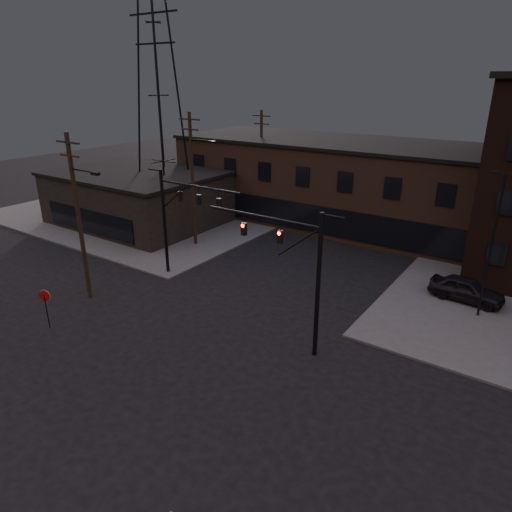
{
  "coord_description": "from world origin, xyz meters",
  "views": [
    {
      "loc": [
        15.89,
        -14.73,
        14.01
      ],
      "look_at": [
        0.62,
        7.43,
        3.5
      ],
      "focal_mm": 32.0,
      "sensor_mm": 36.0,
      "label": 1
    }
  ],
  "objects_px": {
    "traffic_signal_far": "(176,213)",
    "parked_car_lot_a": "(467,289)",
    "car_crossing": "(342,223)",
    "stop_sign": "(45,300)",
    "traffic_signal_near": "(299,266)"
  },
  "relations": [
    {
      "from": "parked_car_lot_a",
      "to": "traffic_signal_near",
      "type": "bearing_deg",
      "value": 153.88
    },
    {
      "from": "traffic_signal_near",
      "to": "parked_car_lot_a",
      "type": "relative_size",
      "value": 1.7
    },
    {
      "from": "traffic_signal_near",
      "to": "stop_sign",
      "type": "distance_m",
      "value": 15.17
    },
    {
      "from": "traffic_signal_near",
      "to": "stop_sign",
      "type": "height_order",
      "value": "traffic_signal_near"
    },
    {
      "from": "traffic_signal_far",
      "to": "parked_car_lot_a",
      "type": "height_order",
      "value": "traffic_signal_far"
    },
    {
      "from": "traffic_signal_far",
      "to": "car_crossing",
      "type": "xyz_separation_m",
      "value": [
        5.3,
        17.31,
        -4.21
      ]
    },
    {
      "from": "car_crossing",
      "to": "traffic_signal_near",
      "type": "bearing_deg",
      "value": -53.43
    },
    {
      "from": "parked_car_lot_a",
      "to": "car_crossing",
      "type": "height_order",
      "value": "parked_car_lot_a"
    },
    {
      "from": "traffic_signal_far",
      "to": "parked_car_lot_a",
      "type": "bearing_deg",
      "value": 22.6
    },
    {
      "from": "stop_sign",
      "to": "parked_car_lot_a",
      "type": "relative_size",
      "value": 0.53
    },
    {
      "from": "traffic_signal_far",
      "to": "parked_car_lot_a",
      "type": "distance_m",
      "value": 20.55
    },
    {
      "from": "traffic_signal_near",
      "to": "parked_car_lot_a",
      "type": "distance_m",
      "value": 13.6
    },
    {
      "from": "traffic_signal_far",
      "to": "stop_sign",
      "type": "distance_m",
      "value": 10.55
    },
    {
      "from": "traffic_signal_far",
      "to": "car_crossing",
      "type": "bearing_deg",
      "value": 72.98
    },
    {
      "from": "stop_sign",
      "to": "parked_car_lot_a",
      "type": "distance_m",
      "value": 26.65
    }
  ]
}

